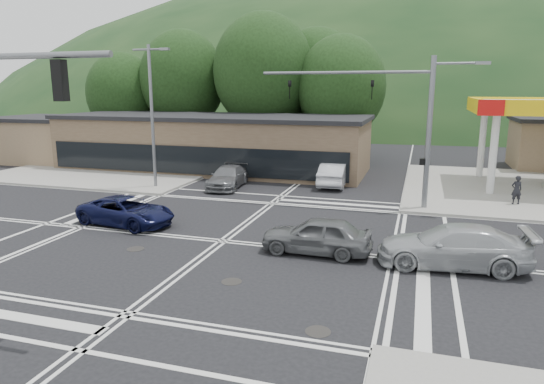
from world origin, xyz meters
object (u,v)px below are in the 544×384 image
(car_silver_east, at_px, (453,246))
(car_queue_a, at_px, (334,174))
(car_blue_west, at_px, (126,211))
(car_queue_b, at_px, (328,167))
(car_grey_center, at_px, (317,235))
(car_northbound, at_px, (228,177))
(pedestrian, at_px, (517,190))

(car_silver_east, xyz_separation_m, car_queue_a, (-6.73, 13.56, -0.00))
(car_blue_west, bearing_deg, car_queue_b, -15.71)
(car_grey_center, distance_m, car_queue_a, 13.67)
(car_silver_east, xyz_separation_m, car_queue_b, (-7.65, 16.37, -0.04))
(car_blue_west, distance_m, car_grey_center, 9.61)
(car_silver_east, height_order, car_queue_b, car_silver_east)
(car_queue_a, xyz_separation_m, car_northbound, (-6.54, -2.66, -0.08))
(car_northbound, xyz_separation_m, pedestrian, (17.10, -0.19, 0.25))
(car_queue_a, bearing_deg, car_queue_b, -73.70)
(car_queue_a, distance_m, car_northbound, 7.06)
(car_northbound, distance_m, pedestrian, 17.10)
(car_grey_center, bearing_deg, car_queue_a, -172.46)
(car_queue_a, bearing_deg, car_grey_center, 95.15)
(car_queue_a, height_order, car_queue_b, car_queue_a)
(car_queue_a, height_order, pedestrian, pedestrian)
(car_queue_a, bearing_deg, car_northbound, 20.19)
(car_silver_east, height_order, pedestrian, pedestrian)
(car_grey_center, height_order, car_queue_b, car_queue_b)
(car_grey_center, bearing_deg, car_northbound, -142.51)
(car_blue_west, height_order, car_silver_east, car_silver_east)
(car_northbound, bearing_deg, pedestrian, -7.03)
(car_northbound, relative_size, pedestrian, 3.00)
(car_blue_west, xyz_separation_m, car_queue_a, (7.83, 12.25, 0.11))
(car_grey_center, bearing_deg, car_queue_b, -170.48)
(car_blue_west, xyz_separation_m, car_queue_b, (6.90, 15.05, 0.07))
(car_queue_b, xyz_separation_m, car_northbound, (-5.62, -5.46, -0.05))
(car_queue_b, bearing_deg, car_queue_a, 108.06)
(car_silver_east, distance_m, pedestrian, 11.37)
(car_grey_center, distance_m, car_queue_b, 16.57)
(car_blue_west, bearing_deg, pedestrian, -54.01)
(car_blue_west, xyz_separation_m, car_grey_center, (9.51, -1.32, 0.07))
(car_grey_center, height_order, car_queue_a, car_queue_a)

